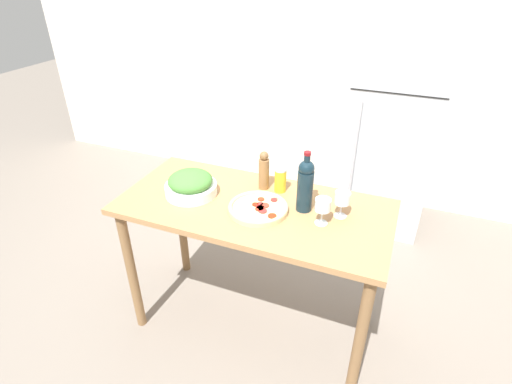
{
  "coord_description": "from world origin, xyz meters",
  "views": [
    {
      "loc": [
        0.68,
        -1.65,
        2.03
      ],
      "look_at": [
        0.0,
        0.03,
        0.95
      ],
      "focal_mm": 28.0,
      "sensor_mm": 36.0,
      "label": 1
    }
  ],
  "objects": [
    {
      "name": "ground_plane",
      "position": [
        0.0,
        0.0,
        0.0
      ],
      "size": [
        14.0,
        14.0,
        0.0
      ],
      "primitive_type": "plane",
      "color": "slate"
    },
    {
      "name": "wall_back",
      "position": [
        -0.0,
        1.87,
        1.3
      ],
      "size": [
        6.4,
        0.08,
        2.6
      ],
      "color": "silver",
      "rests_on": "ground_plane"
    },
    {
      "name": "refrigerator",
      "position": [
        0.57,
        1.52,
        0.84
      ],
      "size": [
        0.66,
        0.64,
        1.68
      ],
      "color": "#B7BCC1",
      "rests_on": "ground_plane"
    },
    {
      "name": "prep_counter",
      "position": [
        0.0,
        0.0,
        0.76
      ],
      "size": [
        1.44,
        0.68,
        0.89
      ],
      "color": "#A87A4C",
      "rests_on": "ground_plane"
    },
    {
      "name": "wine_bottle",
      "position": [
        0.26,
        0.06,
        1.04
      ],
      "size": [
        0.08,
        0.08,
        0.33
      ],
      "color": "#142833",
      "rests_on": "prep_counter"
    },
    {
      "name": "wine_glass_near",
      "position": [
        0.37,
        -0.03,
        0.99
      ],
      "size": [
        0.08,
        0.08,
        0.14
      ],
      "color": "silver",
      "rests_on": "prep_counter"
    },
    {
      "name": "wine_glass_far",
      "position": [
        0.45,
        0.07,
        0.99
      ],
      "size": [
        0.08,
        0.08,
        0.14
      ],
      "color": "silver",
      "rests_on": "prep_counter"
    },
    {
      "name": "pepper_mill",
      "position": [
        -0.01,
        0.19,
        1.0
      ],
      "size": [
        0.06,
        0.06,
        0.23
      ],
      "color": "olive",
      "rests_on": "prep_counter"
    },
    {
      "name": "salad_bowl",
      "position": [
        -0.36,
        -0.02,
        0.95
      ],
      "size": [
        0.29,
        0.29,
        0.13
      ],
      "color": "white",
      "rests_on": "prep_counter"
    },
    {
      "name": "homemade_pizza",
      "position": [
        0.04,
        -0.04,
        0.91
      ],
      "size": [
        0.31,
        0.31,
        0.03
      ],
      "color": "#DBC189",
      "rests_on": "prep_counter"
    },
    {
      "name": "salt_canister",
      "position": [
        0.08,
        0.19,
        0.96
      ],
      "size": [
        0.07,
        0.07,
        0.14
      ],
      "color": "yellow",
      "rests_on": "prep_counter"
    }
  ]
}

